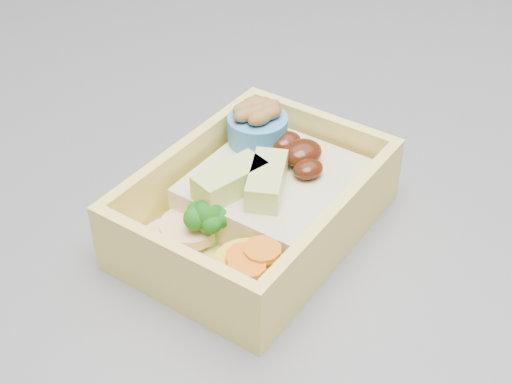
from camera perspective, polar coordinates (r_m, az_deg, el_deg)
bento_box at (r=0.46m, az=0.18°, el=-0.63°), size 0.20×0.18×0.06m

